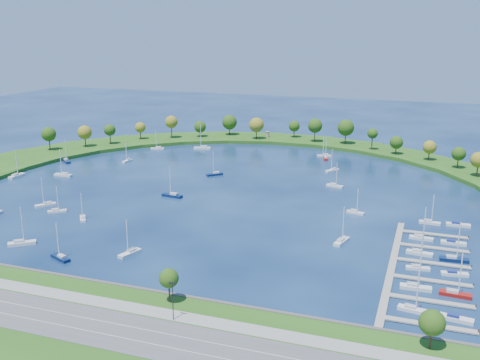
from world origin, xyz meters
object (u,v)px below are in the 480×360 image
(moored_boat_10, at_px, (22,242))
(moored_boat_18, at_px, (332,170))
(moored_boat_14, at_px, (157,148))
(docked_boat_5, at_px, (454,274))
(harbor_tower, at_px, (267,134))
(docked_boat_7, at_px, (454,258))
(docked_boat_0, at_px, (413,308))
(moored_boat_16, at_px, (63,174))
(docked_boat_4, at_px, (418,267))
(moored_boat_2, at_px, (335,185))
(moored_boat_20, at_px, (46,204))
(moored_boat_21, at_px, (83,218))
(moored_boat_0, at_px, (17,175))
(docked_boat_2, at_px, (416,286))
(docked_boat_9, at_px, (453,243))
(moored_boat_1, at_px, (172,195))
(docked_boat_8, at_px, (421,237))
(moored_boat_7, at_px, (342,240))
(moored_boat_15, at_px, (66,160))
(docked_boat_10, at_px, (430,222))
(docked_boat_1, at_px, (456,318))
(moored_boat_8, at_px, (57,210))
(moored_boat_19, at_px, (215,174))
(moored_boat_13, at_px, (324,155))
(moored_boat_5, at_px, (355,212))
(docked_boat_3, at_px, (455,293))
(docked_boat_11, at_px, (458,225))
(moored_boat_4, at_px, (60,257))
(docked_boat_6, at_px, (419,252))
(moored_boat_12, at_px, (326,158))

(moored_boat_10, bearing_deg, moored_boat_18, 20.85)
(moored_boat_14, bearing_deg, docked_boat_5, 123.12)
(harbor_tower, height_order, docked_boat_7, docked_boat_7)
(docked_boat_0, bearing_deg, moored_boat_16, 162.94)
(moored_boat_10, height_order, docked_boat_4, moored_boat_10)
(moored_boat_2, height_order, moored_boat_20, moored_boat_20)
(docked_boat_4, bearing_deg, moored_boat_14, 133.16)
(harbor_tower, relative_size, moored_boat_21, 0.37)
(moored_boat_0, relative_size, docked_boat_7, 1.07)
(moored_boat_21, relative_size, docked_boat_0, 0.90)
(moored_boat_14, bearing_deg, moored_boat_10, 81.23)
(moored_boat_2, height_order, moored_boat_14, moored_boat_14)
(docked_boat_5, bearing_deg, harbor_tower, 113.05)
(moored_boat_20, relative_size, docked_boat_2, 0.96)
(docked_boat_7, height_order, docked_boat_9, docked_boat_7)
(moored_boat_1, height_order, moored_boat_20, moored_boat_1)
(moored_boat_16, xyz_separation_m, docked_boat_2, (170.03, -70.42, -0.03))
(docked_boat_8, bearing_deg, harbor_tower, 126.78)
(moored_boat_0, distance_m, moored_boat_20, 54.65)
(moored_boat_7, height_order, moored_boat_18, moored_boat_7)
(moored_boat_18, xyz_separation_m, docked_boat_4, (46.41, -110.13, -0.03))
(moored_boat_16, distance_m, moored_boat_20, 48.25)
(moored_boat_21, xyz_separation_m, docked_boat_0, (123.06, -32.22, 0.03))
(moored_boat_15, distance_m, moored_boat_20, 78.56)
(docked_boat_10, bearing_deg, moored_boat_1, -176.54)
(moored_boat_1, xyz_separation_m, docked_boat_1, (114.31, -71.74, -0.34))
(harbor_tower, distance_m, docked_boat_5, 209.20)
(docked_boat_7, bearing_deg, moored_boat_10, -170.03)
(moored_boat_2, xyz_separation_m, moored_boat_21, (-82.94, -77.25, -0.03))
(moored_boat_8, bearing_deg, moored_boat_7, -34.48)
(moored_boat_18, xyz_separation_m, moored_boat_19, (-53.71, -27.25, 0.01))
(moored_boat_20, bearing_deg, moored_boat_2, 160.29)
(moored_boat_13, bearing_deg, docked_boat_5, 102.29)
(moored_boat_0, xyz_separation_m, moored_boat_18, (144.13, 62.91, -0.07))
(moored_boat_5, bearing_deg, moored_boat_2, 124.73)
(docked_boat_3, bearing_deg, moored_boat_0, 166.84)
(moored_boat_10, height_order, docked_boat_9, moored_boat_10)
(docked_boat_8, relative_size, docked_boat_11, 1.36)
(moored_boat_4, relative_size, docked_boat_0, 1.04)
(moored_boat_20, xyz_separation_m, docked_boat_0, (147.28, -41.39, -0.02))
(moored_boat_10, relative_size, docked_boat_7, 1.03)
(moored_boat_7, xyz_separation_m, docked_boat_4, (25.56, -13.94, -0.06))
(moored_boat_15, height_order, moored_boat_16, moored_boat_16)
(docked_boat_6, bearing_deg, docked_boat_10, 92.65)
(moored_boat_13, bearing_deg, docked_boat_0, 95.57)
(moored_boat_12, xyz_separation_m, moored_boat_16, (-115.13, -79.62, 0.05))
(moored_boat_19, bearing_deg, moored_boat_5, 109.49)
(moored_boat_13, bearing_deg, docked_boat_2, 97.05)
(moored_boat_2, distance_m, docked_boat_6, 80.40)
(moored_boat_1, xyz_separation_m, moored_boat_4, (-3.62, -72.82, -0.05))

